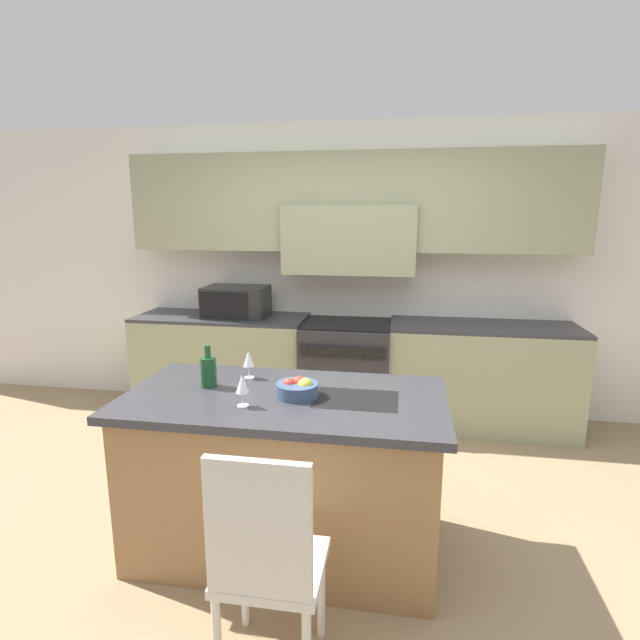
# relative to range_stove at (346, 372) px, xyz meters

# --- Properties ---
(ground_plane) EXTENTS (10.00, 10.00, 0.00)m
(ground_plane) POSITION_rel_range_stove_xyz_m (0.00, -1.73, -0.46)
(ground_plane) COLOR #997F5B
(back_cabinetry) EXTENTS (10.00, 0.46, 2.70)m
(back_cabinetry) POSITION_rel_range_stove_xyz_m (0.00, 0.26, 1.15)
(back_cabinetry) COLOR silver
(back_cabinetry) RESTS_ON ground_plane
(back_counter) EXTENTS (3.99, 0.62, 0.94)m
(back_counter) POSITION_rel_range_stove_xyz_m (-0.00, 0.02, 0.01)
(back_counter) COLOR gray
(back_counter) RESTS_ON ground_plane
(range_stove) EXTENTS (0.79, 0.70, 0.92)m
(range_stove) POSITION_rel_range_stove_xyz_m (0.00, 0.00, 0.00)
(range_stove) COLOR #2D2D33
(range_stove) RESTS_ON ground_plane
(microwave) EXTENTS (0.58, 0.39, 0.28)m
(microwave) POSITION_rel_range_stove_xyz_m (-1.04, 0.02, 0.62)
(microwave) COLOR black
(microwave) RESTS_ON back_counter
(kitchen_island) EXTENTS (1.73, 0.91, 0.92)m
(kitchen_island) POSITION_rel_range_stove_xyz_m (-0.13, -1.87, 0.00)
(kitchen_island) COLOR olive
(kitchen_island) RESTS_ON ground_plane
(island_chair) EXTENTS (0.42, 0.40, 1.03)m
(island_chair) POSITION_rel_range_stove_xyz_m (-0.00, -2.71, 0.11)
(island_chair) COLOR beige
(island_chair) RESTS_ON ground_plane
(wine_bottle) EXTENTS (0.09, 0.09, 0.24)m
(wine_bottle) POSITION_rel_range_stove_xyz_m (-0.58, -1.81, 0.55)
(wine_bottle) COLOR #194723
(wine_bottle) RESTS_ON kitchen_island
(wine_glass_near) EXTENTS (0.07, 0.07, 0.17)m
(wine_glass_near) POSITION_rel_range_stove_xyz_m (-0.29, -2.06, 0.57)
(wine_glass_near) COLOR white
(wine_glass_near) RESTS_ON kitchen_island
(wine_glass_far) EXTENTS (0.07, 0.07, 0.17)m
(wine_glass_far) POSITION_rel_range_stove_xyz_m (-0.40, -1.63, 0.57)
(wine_glass_far) COLOR white
(wine_glass_far) RESTS_ON kitchen_island
(fruit_bowl) EXTENTS (0.23, 0.23, 0.10)m
(fruit_bowl) POSITION_rel_range_stove_xyz_m (-0.05, -1.88, 0.50)
(fruit_bowl) COLOR #384C6B
(fruit_bowl) RESTS_ON kitchen_island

